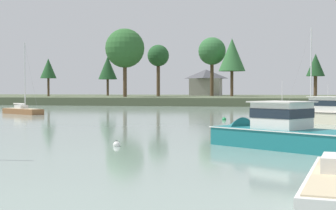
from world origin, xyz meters
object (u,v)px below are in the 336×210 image
at_px(mooring_buoy_white, 117,145).
at_px(mooring_buoy_green, 224,119).
at_px(sailboat_orange, 316,112).
at_px(cruiser_teal, 270,137).
at_px(sailboat_wood, 23,112).
at_px(cruiser_cream, 336,118).

height_order(mooring_buoy_white, mooring_buoy_green, mooring_buoy_green).
bearing_deg(mooring_buoy_white, sailboat_orange, 70.22).
height_order(cruiser_teal, mooring_buoy_green, cruiser_teal).
bearing_deg(cruiser_teal, mooring_buoy_green, 100.58).
distance_m(cruiser_teal, mooring_buoy_green, 22.42).
xyz_separation_m(mooring_buoy_white, mooring_buoy_green, (3.66, 23.25, 0.01)).
bearing_deg(sailboat_wood, mooring_buoy_white, -55.86).
xyz_separation_m(sailboat_orange, cruiser_cream, (0.06, -17.45, 0.28)).
relative_size(cruiser_teal, mooring_buoy_green, 18.80).
relative_size(sailboat_wood, cruiser_cream, 1.03).
height_order(sailboat_orange, mooring_buoy_green, sailboat_orange).
xyz_separation_m(cruiser_cream, mooring_buoy_green, (-9.76, 3.55, -0.44)).
distance_m(sailboat_orange, mooring_buoy_white, 39.49).
relative_size(sailboat_orange, mooring_buoy_green, 23.68).
distance_m(cruiser_teal, mooring_buoy_white, 7.88).
xyz_separation_m(sailboat_wood, cruiser_teal, (28.62, -29.52, 0.29)).
bearing_deg(sailboat_orange, sailboat_wood, -169.37).
height_order(cruiser_cream, mooring_buoy_green, cruiser_cream).
relative_size(sailboat_orange, cruiser_teal, 1.26).
bearing_deg(cruiser_cream, mooring_buoy_green, 160.04).
bearing_deg(mooring_buoy_green, mooring_buoy_white, -98.95).
bearing_deg(mooring_buoy_green, sailboat_orange, 55.10).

